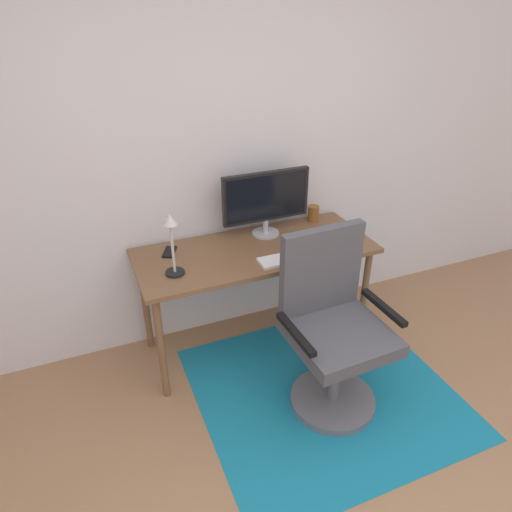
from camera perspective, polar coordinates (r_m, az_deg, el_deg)
name	(u,v)px	position (r m, az deg, el deg)	size (l,w,h in m)	color
wall_back	(211,149)	(2.97, -5.58, 13.00)	(6.00, 0.10, 2.60)	silver
area_rug	(324,391)	(3.00, 8.35, -16.15)	(1.50, 1.41, 0.01)	teal
desk	(256,260)	(2.93, -0.06, -0.45)	(1.50, 0.61, 0.75)	brown
monitor	(266,199)	(2.97, 1.25, 7.07)	(0.58, 0.18, 0.43)	#B2B2B7
keyboard	(293,257)	(2.79, 4.62, -0.16)	(0.43, 0.13, 0.02)	white
computer_mouse	(340,249)	(2.91, 10.38, 0.88)	(0.06, 0.10, 0.03)	black
coffee_cup	(313,213)	(3.27, 7.09, 5.23)	(0.08, 0.08, 0.11)	brown
cell_phone	(170,252)	(2.90, -10.62, 0.50)	(0.07, 0.14, 0.01)	black
desk_lamp	(171,237)	(2.56, -10.39, 2.30)	(0.11, 0.11, 0.37)	black
office_chair	(332,334)	(2.67, 9.39, -9.50)	(0.61, 0.54, 1.07)	slate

